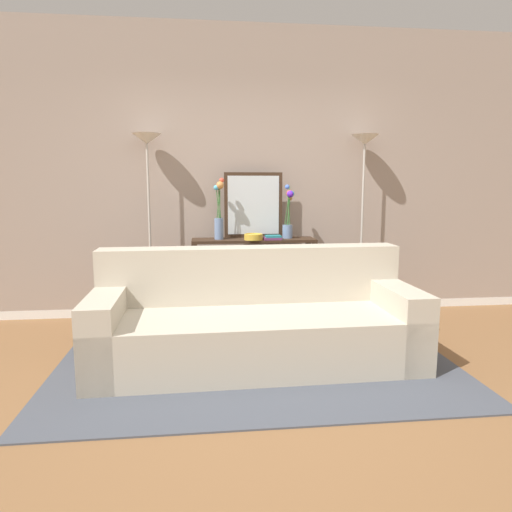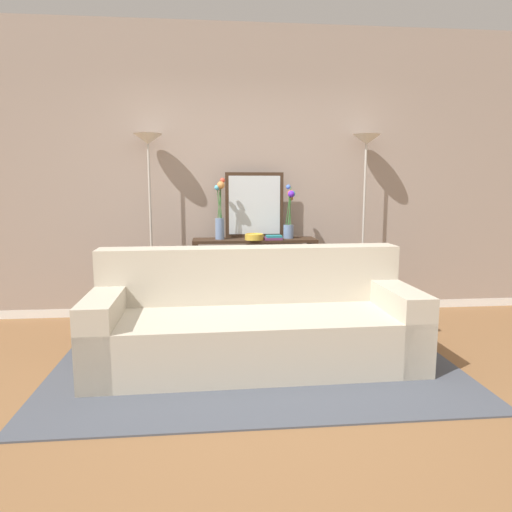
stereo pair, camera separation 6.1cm
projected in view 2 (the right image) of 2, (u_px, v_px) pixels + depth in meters
ground_plane at (265, 398)px, 3.06m from camera, size 16.00×16.00×0.02m
back_wall at (242, 174)px, 4.94m from camera, size 12.00×0.15×3.02m
area_rug at (256, 368)px, 3.54m from camera, size 3.06×1.81×0.01m
couch at (254, 323)px, 3.66m from camera, size 2.50×1.00×0.88m
console_table at (255, 265)px, 4.74m from camera, size 1.25×0.33×0.85m
floor_lamp_left at (149, 176)px, 4.58m from camera, size 0.28×0.28×1.89m
floor_lamp_right at (365, 175)px, 4.80m from camera, size 0.28×0.28×1.90m
wall_mirror at (254, 205)px, 4.78m from camera, size 0.60×0.02×0.67m
vase_tall_flowers at (220, 214)px, 4.62m from camera, size 0.11×0.13×0.61m
vase_short_flowers at (290, 214)px, 4.71m from camera, size 0.11×0.12×0.54m
fruit_bowl at (254, 237)px, 4.60m from camera, size 0.19×0.19×0.06m
book_stack at (273, 238)px, 4.63m from camera, size 0.18×0.16×0.04m
book_row_under_console at (218, 315)px, 4.78m from camera, size 0.25×0.17×0.13m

